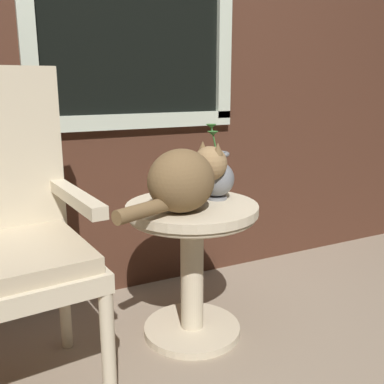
{
  "coord_description": "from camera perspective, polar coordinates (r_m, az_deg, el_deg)",
  "views": [
    {
      "loc": [
        -0.63,
        -1.31,
        1.03
      ],
      "look_at": [
        0.12,
        0.21,
        0.61
      ],
      "focal_mm": 41.62,
      "sensor_mm": 36.0,
      "label": 1
    }
  ],
  "objects": [
    {
      "name": "back_wall",
      "position": [
        2.17,
        -9.98,
        20.85
      ],
      "size": [
        4.0,
        0.07,
        2.6
      ],
      "color": "#47281C",
      "rests_on": "ground_plane"
    },
    {
      "name": "wicker_side_table",
      "position": [
        1.81,
        0.0,
        -6.94
      ],
      "size": [
        0.53,
        0.53,
        0.56
      ],
      "color": "beige",
      "rests_on": "ground_plane"
    },
    {
      "name": "ground_plane",
      "position": [
        1.78,
        -0.67,
        -21.52
      ],
      "size": [
        6.0,
        6.0,
        0.0
      ],
      "primitive_type": "plane",
      "color": "gray"
    },
    {
      "name": "pewter_vase_with_ivy",
      "position": [
        1.82,
        3.17,
        2.12
      ],
      "size": [
        0.15,
        0.15,
        0.3
      ],
      "color": "slate",
      "rests_on": "wicker_side_table"
    },
    {
      "name": "cat",
      "position": [
        1.64,
        -0.95,
        1.71
      ],
      "size": [
        0.52,
        0.32,
        0.24
      ],
      "color": "brown",
      "rests_on": "wicker_side_table"
    }
  ]
}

